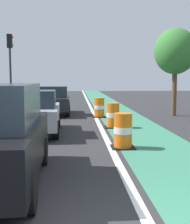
{
  "coord_description": "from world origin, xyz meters",
  "views": [
    {
      "loc": [
        -0.15,
        -3.85,
        2.15
      ],
      "look_at": [
        0.43,
        5.77,
        1.1
      ],
      "focal_mm": 49.28,
      "sensor_mm": 36.0,
      "label": 1
    }
  ],
  "objects_px": {
    "parked_sedan_second": "(35,112)",
    "traffic_barrel_mid": "(113,116)",
    "pedestrian_crossing": "(3,102)",
    "pedestrian_waiting": "(9,101)",
    "parked_sedan_third": "(54,101)",
    "traffic_barrel_front": "(123,131)",
    "traffic_barrel_back": "(99,108)",
    "street_tree_sidewalk": "(175,52)",
    "traffic_light_corner": "(10,58)"
  },
  "relations": [
    {
      "from": "traffic_barrel_front",
      "to": "pedestrian_crossing",
      "type": "distance_m",
      "value": 9.33
    },
    {
      "from": "traffic_light_corner",
      "to": "parked_sedan_second",
      "type": "bearing_deg",
      "value": -72.96
    },
    {
      "from": "traffic_barrel_front",
      "to": "traffic_light_corner",
      "type": "relative_size",
      "value": 0.21
    },
    {
      "from": "traffic_light_corner",
      "to": "street_tree_sidewalk",
      "type": "bearing_deg",
      "value": -20.55
    },
    {
      "from": "traffic_barrel_mid",
      "to": "traffic_barrel_front",
      "type": "bearing_deg",
      "value": -92.32
    },
    {
      "from": "parked_sedan_second",
      "to": "pedestrian_crossing",
      "type": "xyz_separation_m",
      "value": [
        -2.36,
        4.86,
        0.03
      ]
    },
    {
      "from": "street_tree_sidewalk",
      "to": "traffic_barrel_back",
      "type": "bearing_deg",
      "value": -174.54
    },
    {
      "from": "parked_sedan_second",
      "to": "traffic_barrel_mid",
      "type": "relative_size",
      "value": 3.82
    },
    {
      "from": "parked_sedan_second",
      "to": "traffic_barrel_back",
      "type": "distance_m",
      "value": 5.75
    },
    {
      "from": "parked_sedan_third",
      "to": "traffic_barrel_front",
      "type": "distance_m",
      "value": 9.52
    },
    {
      "from": "parked_sedan_third",
      "to": "traffic_light_corner",
      "type": "bearing_deg",
      "value": 138.01
    },
    {
      "from": "traffic_barrel_mid",
      "to": "traffic_barrel_back",
      "type": "relative_size",
      "value": 1.0
    },
    {
      "from": "parked_sedan_second",
      "to": "traffic_barrel_mid",
      "type": "bearing_deg",
      "value": 21.69
    },
    {
      "from": "traffic_barrel_front",
      "to": "pedestrian_crossing",
      "type": "height_order",
      "value": "pedestrian_crossing"
    },
    {
      "from": "traffic_barrel_mid",
      "to": "pedestrian_crossing",
      "type": "bearing_deg",
      "value": 147.37
    },
    {
      "from": "traffic_barrel_front",
      "to": "traffic_barrel_mid",
      "type": "relative_size",
      "value": 1.0
    },
    {
      "from": "traffic_barrel_mid",
      "to": "pedestrian_crossing",
      "type": "relative_size",
      "value": 0.68
    },
    {
      "from": "traffic_barrel_front",
      "to": "street_tree_sidewalk",
      "type": "relative_size",
      "value": 0.22
    },
    {
      "from": "parked_sedan_second",
      "to": "parked_sedan_third",
      "type": "relative_size",
      "value": 1.01
    },
    {
      "from": "parked_sedan_third",
      "to": "street_tree_sidewalk",
      "type": "xyz_separation_m",
      "value": [
        6.99,
        -1.01,
        2.83
      ]
    },
    {
      "from": "parked_sedan_third",
      "to": "pedestrian_waiting",
      "type": "relative_size",
      "value": 2.57
    },
    {
      "from": "parked_sedan_third",
      "to": "traffic_light_corner",
      "type": "distance_m",
      "value": 4.92
    },
    {
      "from": "parked_sedan_third",
      "to": "street_tree_sidewalk",
      "type": "distance_m",
      "value": 7.61
    },
    {
      "from": "pedestrian_waiting",
      "to": "traffic_light_corner",
      "type": "bearing_deg",
      "value": 99.46
    },
    {
      "from": "traffic_barrel_mid",
      "to": "traffic_barrel_back",
      "type": "bearing_deg",
      "value": 95.11
    },
    {
      "from": "parked_sedan_third",
      "to": "traffic_barrel_back",
      "type": "distance_m",
      "value": 3.01
    },
    {
      "from": "traffic_barrel_back",
      "to": "pedestrian_crossing",
      "type": "bearing_deg",
      "value": -178.97
    },
    {
      "from": "parked_sedan_second",
      "to": "traffic_light_corner",
      "type": "height_order",
      "value": "traffic_light_corner"
    },
    {
      "from": "traffic_light_corner",
      "to": "pedestrian_waiting",
      "type": "height_order",
      "value": "traffic_light_corner"
    },
    {
      "from": "parked_sedan_second",
      "to": "parked_sedan_third",
      "type": "xyz_separation_m",
      "value": [
        0.27,
        6.38,
        0.0
      ]
    },
    {
      "from": "parked_sedan_third",
      "to": "pedestrian_waiting",
      "type": "xyz_separation_m",
      "value": [
        -2.58,
        -0.2,
        0.03
      ]
    },
    {
      "from": "traffic_barrel_front",
      "to": "traffic_barrel_back",
      "type": "distance_m",
      "value": 7.67
    },
    {
      "from": "parked_sedan_second",
      "to": "traffic_barrel_back",
      "type": "xyz_separation_m",
      "value": [
        2.9,
        4.95,
        -0.3
      ]
    },
    {
      "from": "traffic_barrel_front",
      "to": "traffic_light_corner",
      "type": "bearing_deg",
      "value": 116.32
    },
    {
      "from": "parked_sedan_second",
      "to": "traffic_barrel_back",
      "type": "height_order",
      "value": "parked_sedan_second"
    },
    {
      "from": "pedestrian_crossing",
      "to": "traffic_light_corner",
      "type": "bearing_deg",
      "value": 95.91
    },
    {
      "from": "traffic_light_corner",
      "to": "traffic_barrel_mid",
      "type": "bearing_deg",
      "value": -52.5
    },
    {
      "from": "pedestrian_waiting",
      "to": "street_tree_sidewalk",
      "type": "xyz_separation_m",
      "value": [
        9.57,
        -0.81,
        2.8
      ]
    },
    {
      "from": "traffic_barrel_back",
      "to": "traffic_light_corner",
      "type": "bearing_deg",
      "value": 143.7
    },
    {
      "from": "parked_sedan_third",
      "to": "traffic_barrel_front",
      "type": "relative_size",
      "value": 3.79
    },
    {
      "from": "traffic_barrel_back",
      "to": "pedestrian_waiting",
      "type": "distance_m",
      "value": 5.36
    },
    {
      "from": "parked_sedan_second",
      "to": "traffic_barrel_front",
      "type": "xyz_separation_m",
      "value": [
        3.07,
        -2.72,
        -0.3
      ]
    },
    {
      "from": "pedestrian_crossing",
      "to": "pedestrian_waiting",
      "type": "bearing_deg",
      "value": 87.77
    },
    {
      "from": "traffic_barrel_front",
      "to": "traffic_barrel_mid",
      "type": "bearing_deg",
      "value": 87.68
    },
    {
      "from": "parked_sedan_second",
      "to": "pedestrian_crossing",
      "type": "relative_size",
      "value": 2.59
    },
    {
      "from": "traffic_light_corner",
      "to": "pedestrian_waiting",
      "type": "relative_size",
      "value": 3.17
    },
    {
      "from": "traffic_barrel_back",
      "to": "traffic_barrel_front",
      "type": "bearing_deg",
      "value": -88.76
    },
    {
      "from": "parked_sedan_second",
      "to": "traffic_barrel_mid",
      "type": "height_order",
      "value": "parked_sedan_second"
    },
    {
      "from": "parked_sedan_third",
      "to": "traffic_barrel_front",
      "type": "bearing_deg",
      "value": -72.91
    },
    {
      "from": "traffic_barrel_back",
      "to": "pedestrian_crossing",
      "type": "xyz_separation_m",
      "value": [
        -5.26,
        -0.09,
        0.33
      ]
    }
  ]
}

